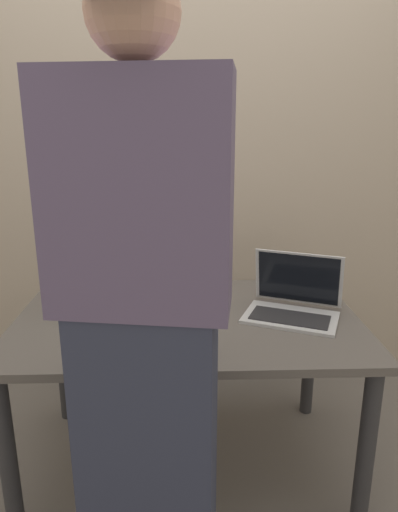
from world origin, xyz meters
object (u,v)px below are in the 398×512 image
beer_bottle_amber (87,289)px  person_figure (144,331)px  beer_bottle_dark (71,278)px  laptop (294,301)px  coffee_mug (188,340)px  beer_bottle_brown (102,277)px

beer_bottle_amber → person_figure: bearing=-65.9°
beer_bottle_amber → beer_bottle_dark: size_ratio=0.89×
laptop → coffee_mug: bearing=-143.9°
beer_bottle_dark → beer_bottle_amber: bearing=-50.2°
beer_bottle_dark → coffee_mug: 0.65m
beer_bottle_brown → coffee_mug: beer_bottle_brown is taller
beer_bottle_brown → beer_bottle_dark: (-0.13, 0.02, -0.01)m
beer_bottle_brown → beer_bottle_amber: beer_bottle_brown is taller
beer_bottle_dark → coffee_mug: bearing=-41.7°
beer_bottle_brown → beer_bottle_dark: size_ratio=1.02×
person_figure → coffee_mug: size_ratio=15.30×
laptop → coffee_mug: (-0.43, -0.31, -0.01)m
beer_bottle_brown → coffee_mug: size_ratio=2.76×
beer_bottle_amber → beer_bottle_dark: bearing=129.8°
beer_bottle_brown → coffee_mug: 0.55m
beer_bottle_brown → beer_bottle_dark: bearing=173.5°
beer_bottle_brown → person_figure: size_ratio=0.18×
coffee_mug → beer_bottle_brown: bearing=130.3°
coffee_mug → beer_bottle_dark: bearing=138.3°
laptop → beer_bottle_brown: beer_bottle_brown is taller
coffee_mug → beer_bottle_amber: bearing=140.5°
beer_bottle_brown → beer_bottle_dark: 0.13m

